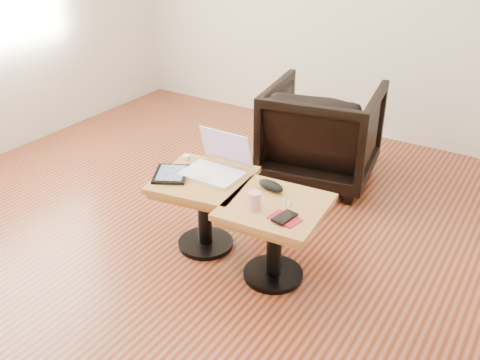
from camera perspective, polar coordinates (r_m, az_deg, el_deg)
The scene contains 11 objects.
room_shell at distance 2.41m, azimuth -3.80°, elevation 17.37°, with size 4.52×4.52×2.71m.
side_table_left at distance 2.96m, azimuth -3.86°, elevation -1.62°, with size 0.56×0.56×0.44m.
side_table_right at distance 2.71m, azimuth 3.75°, elevation -4.60°, with size 0.53×0.53×0.44m.
laptop at distance 2.94m, azimuth -2.52°, elevation 1.61°, with size 0.32×0.29×0.22m.
tablet at distance 2.94m, azimuth -7.35°, elevation 0.65°, with size 0.26×0.28×0.02m.
charging_adapter at distance 3.12m, azimuth -5.77°, elevation 2.42°, with size 0.04×0.04×0.02m, color white.
glasses_case at distance 2.77m, azimuth 3.31°, elevation -0.60°, with size 0.16×0.07×0.05m, color black.
striped_cup at distance 2.60m, azimuth 1.55°, elevation -2.15°, with size 0.06×0.06×0.08m, color #E03B6B.
earbuds_tangle at distance 2.66m, azimuth 4.92°, elevation -2.42°, with size 0.07×0.05×0.01m.
phone_on_sleeve at distance 2.53m, azimuth 4.78°, elevation -4.06°, with size 0.16×0.13×0.02m.
armchair at distance 3.78m, azimuth 8.73°, elevation 5.04°, with size 0.74×0.76×0.69m, color black.
Camera 1 is at (1.39, -1.92, 1.78)m, focal length 40.00 mm.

